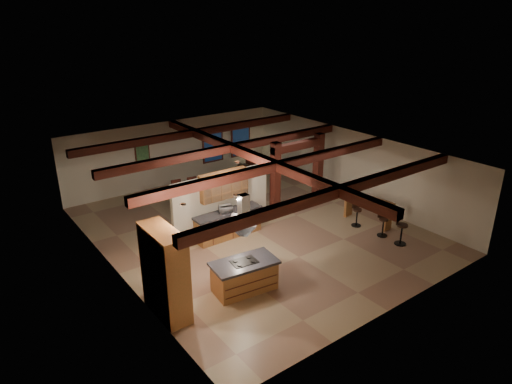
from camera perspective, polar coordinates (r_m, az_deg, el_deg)
ground at (r=16.51m, az=-0.36°, el=-4.70°), size 12.00×12.00×0.00m
room_walls at (r=15.80m, az=-0.37°, el=1.09°), size 12.00×12.00×12.00m
ceiling_beams at (r=15.48m, az=-0.38°, el=4.49°), size 10.00×12.00×0.28m
timber_posts at (r=17.66m, az=5.22°, el=3.20°), size 2.50×0.30×2.90m
partition_wall at (r=15.92m, az=-4.34°, el=-1.45°), size 3.80×0.18×2.20m
pantry_cabinet at (r=11.89m, az=-11.29°, el=-9.87°), size 0.67×1.60×2.40m
back_counter at (r=15.87m, az=-3.51°, el=-3.97°), size 2.50×0.66×0.94m
upper_display_cabinet at (r=15.49m, az=-4.04°, el=0.88°), size 1.80×0.36×0.95m
range_hood at (r=12.30m, az=-1.52°, el=-5.17°), size 1.10×1.10×1.40m
back_windows at (r=22.05m, az=-3.65°, el=6.29°), size 2.70×0.07×1.70m
framed_art at (r=20.09m, az=-14.02°, el=4.73°), size 0.65×0.05×0.85m
recessed_cans at (r=12.59m, az=-4.47°, el=0.83°), size 3.16×2.46×0.03m
kitchen_island at (r=12.95m, az=-1.46°, el=-10.40°), size 1.94×1.19×0.91m
dining_table at (r=18.40m, az=-7.40°, el=-1.02°), size 1.83×1.27×0.58m
sofa at (r=21.63m, az=-2.89°, el=2.59°), size 1.99×1.15×0.55m
microwave at (r=15.59m, az=-3.80°, el=-2.10°), size 0.50×0.40×0.24m
bar_counter at (r=17.27m, az=13.85°, el=-1.70°), size 0.71×1.94×0.99m
side_table at (r=22.57m, az=-0.50°, el=3.47°), size 0.59×0.59×0.57m
table_lamp at (r=22.42m, az=-0.51°, el=4.75°), size 0.29×0.29×0.34m
bar_stool_a at (r=16.03m, az=17.64°, el=-4.38°), size 0.42×0.43×1.12m
bar_stool_b at (r=16.47m, az=15.56°, el=-3.64°), size 0.37×0.38×1.02m
bar_stool_c at (r=17.00m, az=12.48°, el=-2.51°), size 0.38×0.39×1.02m
dining_chairs at (r=18.29m, az=-7.44°, el=-0.20°), size 1.95×1.95×1.14m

